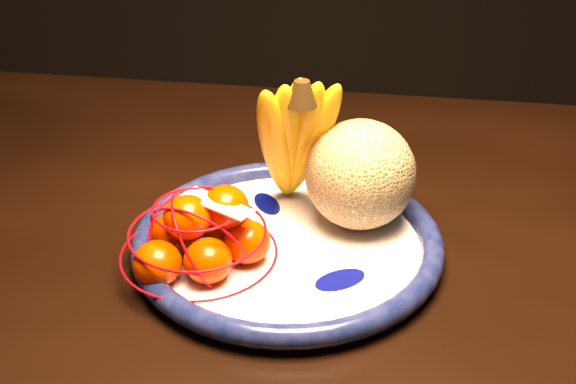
{
  "coord_description": "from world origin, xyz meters",
  "views": [
    {
      "loc": [
        0.3,
        -0.59,
        1.25
      ],
      "look_at": [
        0.27,
        0.06,
        0.87
      ],
      "focal_mm": 45.0,
      "sensor_mm": 36.0,
      "label": 1
    }
  ],
  "objects_px": {
    "cantaloupe": "(360,174)",
    "banana_bunch": "(294,136)",
    "dining_table": "(77,301)",
    "mandarin_bag": "(202,236)",
    "fruit_bowl": "(288,242)"
  },
  "relations": [
    {
      "from": "cantaloupe",
      "to": "dining_table",
      "type": "bearing_deg",
      "value": -173.93
    },
    {
      "from": "dining_table",
      "to": "cantaloupe",
      "type": "bearing_deg",
      "value": 12.41
    },
    {
      "from": "cantaloupe",
      "to": "mandarin_bag",
      "type": "height_order",
      "value": "cantaloupe"
    },
    {
      "from": "cantaloupe",
      "to": "mandarin_bag",
      "type": "relative_size",
      "value": 0.6
    },
    {
      "from": "cantaloupe",
      "to": "banana_bunch",
      "type": "xyz_separation_m",
      "value": [
        -0.07,
        0.03,
        0.03
      ]
    },
    {
      "from": "cantaloupe",
      "to": "banana_bunch",
      "type": "height_order",
      "value": "banana_bunch"
    },
    {
      "from": "fruit_bowl",
      "to": "mandarin_bag",
      "type": "relative_size",
      "value": 1.64
    },
    {
      "from": "dining_table",
      "to": "cantaloupe",
      "type": "xyz_separation_m",
      "value": [
        0.32,
        0.03,
        0.16
      ]
    },
    {
      "from": "fruit_bowl",
      "to": "banana_bunch",
      "type": "relative_size",
      "value": 1.81
    },
    {
      "from": "fruit_bowl",
      "to": "banana_bunch",
      "type": "height_order",
      "value": "banana_bunch"
    },
    {
      "from": "banana_bunch",
      "to": "mandarin_bag",
      "type": "height_order",
      "value": "banana_bunch"
    },
    {
      "from": "dining_table",
      "to": "mandarin_bag",
      "type": "distance_m",
      "value": 0.21
    },
    {
      "from": "fruit_bowl",
      "to": "banana_bunch",
      "type": "xyz_separation_m",
      "value": [
        0.0,
        0.07,
        0.09
      ]
    },
    {
      "from": "dining_table",
      "to": "banana_bunch",
      "type": "xyz_separation_m",
      "value": [
        0.25,
        0.06,
        0.19
      ]
    },
    {
      "from": "banana_bunch",
      "to": "mandarin_bag",
      "type": "relative_size",
      "value": 0.9
    }
  ]
}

